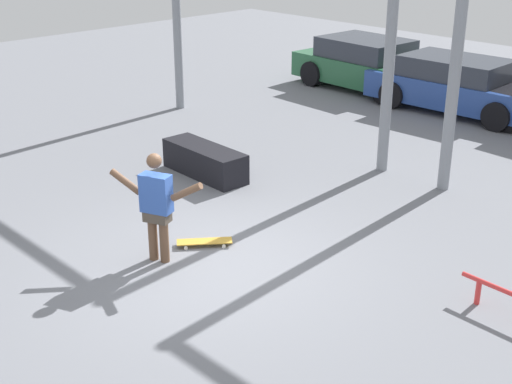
{
  "coord_description": "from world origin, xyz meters",
  "views": [
    {
      "loc": [
        6.69,
        -5.61,
        4.66
      ],
      "look_at": [
        -0.25,
        1.12,
        0.71
      ],
      "focal_mm": 50.0,
      "sensor_mm": 36.0,
      "label": 1
    }
  ],
  "objects_px": {
    "skateboard": "(204,242)",
    "parked_car_blue": "(459,86)",
    "grind_box": "(205,161)",
    "parked_car_green": "(368,65)",
    "skateboarder": "(157,203)"
  },
  "relations": [
    {
      "from": "grind_box",
      "to": "parked_car_blue",
      "type": "bearing_deg",
      "value": 82.58
    },
    {
      "from": "skateboard",
      "to": "parked_car_green",
      "type": "height_order",
      "value": "parked_car_green"
    },
    {
      "from": "skateboard",
      "to": "parked_car_blue",
      "type": "relative_size",
      "value": 0.17
    },
    {
      "from": "skateboard",
      "to": "parked_car_blue",
      "type": "distance_m",
      "value": 9.09
    },
    {
      "from": "skateboarder",
      "to": "parked_car_green",
      "type": "relative_size",
      "value": 0.38
    },
    {
      "from": "skateboarder",
      "to": "parked_car_green",
      "type": "height_order",
      "value": "skateboarder"
    },
    {
      "from": "skateboarder",
      "to": "parked_car_blue",
      "type": "height_order",
      "value": "skateboarder"
    },
    {
      "from": "parked_car_blue",
      "to": "grind_box",
      "type": "bearing_deg",
      "value": -99.31
    },
    {
      "from": "parked_car_green",
      "to": "skateboard",
      "type": "bearing_deg",
      "value": -62.73
    },
    {
      "from": "skateboard",
      "to": "grind_box",
      "type": "height_order",
      "value": "grind_box"
    },
    {
      "from": "skateboarder",
      "to": "parked_car_blue",
      "type": "distance_m",
      "value": 9.8
    },
    {
      "from": "grind_box",
      "to": "parked_car_green",
      "type": "bearing_deg",
      "value": 104.89
    },
    {
      "from": "skateboarder",
      "to": "parked_car_green",
      "type": "bearing_deg",
      "value": 89.43
    },
    {
      "from": "skateboarder",
      "to": "grind_box",
      "type": "distance_m",
      "value": 3.43
    },
    {
      "from": "grind_box",
      "to": "skateboarder",
      "type": "bearing_deg",
      "value": -51.17
    }
  ]
}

